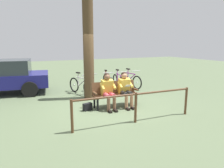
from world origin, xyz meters
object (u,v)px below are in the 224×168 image
object	(u,v)px
bicycle_purple	(130,80)
bicycle_black	(106,83)
person_companion	(108,89)
tree_trunk	(88,50)
bicycle_blue	(92,84)
litter_bin	(108,87)
handbag	(88,107)
person_reading	(125,88)
bicycle_red	(81,86)
bicycle_green	(119,82)
bench	(115,92)

from	to	relation	value
bicycle_purple	bicycle_black	xyz separation A→B (m)	(1.30, 0.04, 0.00)
person_companion	bicycle_purple	bearing A→B (deg)	-130.22
tree_trunk	bicycle_blue	size ratio (longest dim) A/B	2.40
litter_bin	handbag	bearing A→B (deg)	45.12
bicycle_purple	bicycle_black	bearing A→B (deg)	-97.03
person_reading	handbag	world-z (taller)	person_reading
person_reading	bicycle_blue	world-z (taller)	person_reading
handbag	bicycle_black	bearing A→B (deg)	-125.99
person_reading	bicycle_black	xyz separation A→B (m)	(-0.42, -2.55, -0.31)
handbag	bicycle_black	distance (m)	2.99
bicycle_black	bicycle_red	distance (m)	1.30
litter_bin	bicycle_red	size ratio (longest dim) A/B	0.49
handbag	tree_trunk	world-z (taller)	tree_trunk
bicycle_green	bicycle_blue	xyz separation A→B (m)	(1.34, -0.03, 0.00)
person_reading	tree_trunk	world-z (taller)	tree_trunk
person_companion	bicycle_red	distance (m)	2.38
litter_bin	bicycle_blue	bearing A→B (deg)	-72.46
bench	bicycle_purple	xyz separation A→B (m)	(-2.04, -2.41, -0.15)
bicycle_black	person_reading	bearing A→B (deg)	4.16
litter_bin	bicycle_blue	xyz separation A→B (m)	(0.33, -1.04, -0.03)
bicycle_green	bicycle_black	bearing A→B (deg)	-87.19
litter_bin	bicycle_red	distance (m)	1.25
tree_trunk	handbag	bearing A→B (deg)	68.40
bench	bicycle_black	size ratio (longest dim) A/B	0.98
person_companion	handbag	distance (m)	0.89
bicycle_red	bench	bearing A→B (deg)	-5.93
handbag	bicycle_green	xyz separation A→B (m)	(-2.36, -2.36, 0.24)
bicycle_green	bicycle_red	size ratio (longest dim) A/B	1.05
tree_trunk	bicycle_black	xyz separation A→B (m)	(-1.18, -0.97, -1.55)
bicycle_black	bicycle_blue	size ratio (longest dim) A/B	1.04
handbag	litter_bin	world-z (taller)	litter_bin
person_reading	bicycle_black	world-z (taller)	person_reading
person_reading	person_companion	xyz separation A→B (m)	(0.64, -0.03, -0.00)
bench	bicycle_green	bearing A→B (deg)	-117.58
bicycle_green	bicycle_red	xyz separation A→B (m)	(1.89, 0.13, 0.00)
tree_trunk	bicycle_green	size ratio (longest dim) A/B	2.28
bench	litter_bin	xyz separation A→B (m)	(-0.33, -1.32, -0.11)
person_reading	bicycle_black	distance (m)	2.61
litter_bin	bicycle_green	xyz separation A→B (m)	(-1.01, -1.01, -0.03)
tree_trunk	bicycle_purple	size ratio (longest dim) A/B	2.28
person_companion	bicycle_purple	world-z (taller)	person_companion
person_reading	bicycle_blue	distance (m)	2.57
litter_bin	bicycle_black	xyz separation A→B (m)	(-0.40, -1.06, -0.03)
bench	bicycle_green	world-z (taller)	bicycle_green
tree_trunk	bicycle_green	distance (m)	2.54
litter_bin	bicycle_black	world-z (taller)	bicycle_black
litter_bin	bicycle_purple	distance (m)	2.03
person_reading	bicycle_green	distance (m)	2.72
tree_trunk	litter_bin	size ratio (longest dim) A/B	4.87
tree_trunk	bicycle_purple	world-z (taller)	tree_trunk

